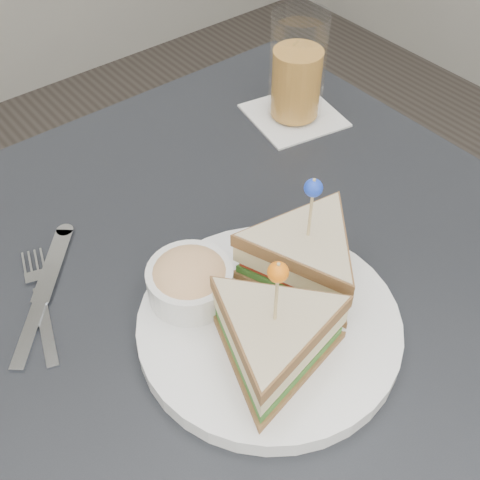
% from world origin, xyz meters
% --- Properties ---
extents(table, '(0.80, 0.80, 0.75)m').
position_xyz_m(table, '(0.00, 0.00, 0.67)').
color(table, black).
rests_on(table, ground).
extents(plate_meal, '(0.35, 0.35, 0.16)m').
position_xyz_m(plate_meal, '(-0.01, -0.08, 0.79)').
color(plate_meal, white).
rests_on(plate_meal, table).
extents(cutlery_fork, '(0.07, 0.17, 0.00)m').
position_xyz_m(cutlery_fork, '(-0.19, 0.11, 0.75)').
color(cutlery_fork, silver).
rests_on(cutlery_fork, table).
extents(cutlery_knife, '(0.15, 0.17, 0.01)m').
position_xyz_m(cutlery_knife, '(-0.19, 0.11, 0.75)').
color(cutlery_knife, silver).
rests_on(cutlery_knife, table).
extents(drink_set, '(0.15, 0.15, 0.16)m').
position_xyz_m(drink_set, '(0.27, 0.20, 0.82)').
color(drink_set, white).
rests_on(drink_set, table).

